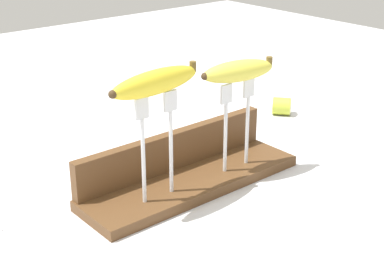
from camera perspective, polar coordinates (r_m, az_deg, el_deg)
The scene contains 9 objects.
ground_plane at distance 1.11m, azimuth 0.00°, elevation -5.76°, with size 3.00×3.00×0.00m, color silver.
wooden_board at distance 1.11m, azimuth 0.00°, elevation -5.29°, with size 0.45×0.13×0.02m, color brown.
board_backstop at distance 1.13m, azimuth -1.80°, elevation -2.17°, with size 0.44×0.02×0.07m, color brown.
fork_stand_left at distance 0.99m, azimuth -3.45°, elevation -0.91°, with size 0.09×0.01×0.19m.
fork_stand_right at distance 1.11m, azimuth 4.43°, elevation 1.12°, with size 0.08×0.01×0.17m.
banana_raised_left at distance 0.95m, azimuth -3.59°, elevation 4.53°, with size 0.19×0.05×0.04m.
banana_raised_right at distance 1.08m, azimuth 4.57°, elevation 5.61°, with size 0.16×0.07×0.04m.
banana_chunk_near at distance 1.48m, azimuth 8.82°, elevation 2.13°, with size 0.06×0.06×0.04m.
wire_coil at distance 1.22m, azimuth -8.18°, elevation -3.24°, with size 0.08×0.08×0.01m, color gold.
Camera 1 is at (-0.63, -0.76, 0.52)m, focal length 54.36 mm.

